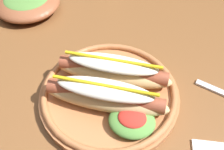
{
  "coord_description": "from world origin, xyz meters",
  "views": [
    {
      "loc": [
        0.13,
        -0.39,
        1.13
      ],
      "look_at": [
        0.08,
        -0.08,
        0.77
      ],
      "focal_mm": 39.61,
      "sensor_mm": 36.0,
      "label": 1
    }
  ],
  "objects": [
    {
      "name": "hot_dog_plate",
      "position": [
        0.08,
        -0.12,
        0.77
      ],
      "size": [
        0.26,
        0.26,
        0.08
      ],
      "color": "#B77042",
      "rests_on": "dining_table"
    },
    {
      "name": "side_bowl",
      "position": [
        -0.18,
        0.13,
        0.76
      ],
      "size": [
        0.17,
        0.17,
        0.05
      ],
      "color": "brown",
      "rests_on": "dining_table"
    },
    {
      "name": "dining_table",
      "position": [
        0.0,
        0.0,
        0.64
      ],
      "size": [
        1.16,
        1.03,
        0.74
      ],
      "color": "brown",
      "rests_on": "ground_plane"
    }
  ]
}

